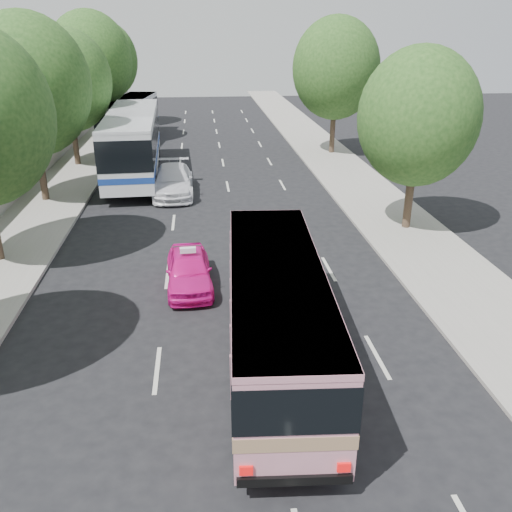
{
  "coord_description": "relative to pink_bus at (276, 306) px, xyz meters",
  "views": [
    {
      "loc": [
        -0.51,
        -14.44,
        8.52
      ],
      "look_at": [
        1.18,
        1.79,
        1.6
      ],
      "focal_mm": 38.0,
      "sensor_mm": 36.0,
      "label": 1
    }
  ],
  "objects": [
    {
      "name": "sidewalk_left",
      "position": [
        -9.8,
        22.16,
        -1.76
      ],
      "size": [
        4.0,
        90.0,
        0.15
      ],
      "primitive_type": "cube",
      "color": "#9E998E",
      "rests_on": "ground"
    },
    {
      "name": "tour_coach_front",
      "position": [
        -5.8,
        21.01,
        0.49
      ],
      "size": [
        3.3,
        12.98,
        3.86
      ],
      "rotation": [
        0.0,
        0.0,
        0.04
      ],
      "color": "silver",
      "rests_on": "ground"
    },
    {
      "name": "ground",
      "position": [
        -1.3,
        2.16,
        -1.83
      ],
      "size": [
        120.0,
        120.0,
        0.0
      ],
      "primitive_type": "plane",
      "color": "black",
      "rests_on": "ground"
    },
    {
      "name": "tree_right_near",
      "position": [
        7.48,
        10.1,
        3.37
      ],
      "size": [
        5.1,
        5.1,
        7.95
      ],
      "color": "#38281E",
      "rests_on": "ground"
    },
    {
      "name": "taxi_roof_sign",
      "position": [
        -2.37,
        5.16,
        -0.42
      ],
      "size": [
        0.56,
        0.21,
        0.18
      ],
      "primitive_type": "cube",
      "rotation": [
        0.0,
        0.0,
        0.05
      ],
      "color": "silver",
      "rests_on": "pink_taxi"
    },
    {
      "name": "tree_right_far",
      "position": [
        7.78,
        26.1,
        4.29
      ],
      "size": [
        6.0,
        6.0,
        9.35
      ],
      "color": "#38281E",
      "rests_on": "ground"
    },
    {
      "name": "low_wall",
      "position": [
        -11.6,
        22.16,
        -0.93
      ],
      "size": [
        0.3,
        90.0,
        1.5
      ],
      "primitive_type": "cube",
      "color": "#9E998E",
      "rests_on": "sidewalk_left"
    },
    {
      "name": "sidewalk_right",
      "position": [
        7.2,
        22.16,
        -1.77
      ],
      "size": [
        4.0,
        90.0,
        0.12
      ],
      "primitive_type": "cube",
      "color": "#9E998E",
      "rests_on": "ground"
    },
    {
      "name": "white_pickup",
      "position": [
        -3.35,
        16.88,
        -1.07
      ],
      "size": [
        2.24,
        5.31,
        1.53
      ],
      "primitive_type": "imported",
      "rotation": [
        0.0,
        0.0,
        0.02
      ],
      "color": "white",
      "rests_on": "ground"
    },
    {
      "name": "tree_left_f",
      "position": [
        -9.92,
        40.1,
        4.17
      ],
      "size": [
        5.88,
        5.88,
        9.16
      ],
      "color": "#38281E",
      "rests_on": "ground"
    },
    {
      "name": "pink_taxi",
      "position": [
        -2.37,
        5.16,
        -1.17
      ],
      "size": [
        1.74,
        3.95,
        1.32
      ],
      "primitive_type": "imported",
      "rotation": [
        0.0,
        0.0,
        0.05
      ],
      "color": "#ED1492",
      "rests_on": "ground"
    },
    {
      "name": "tree_left_e",
      "position": [
        -9.72,
        32.1,
        4.6
      ],
      "size": [
        6.3,
        6.3,
        9.82
      ],
      "color": "#38281E",
      "rests_on": "ground"
    },
    {
      "name": "tree_left_d",
      "position": [
        -9.82,
        24.1,
        3.8
      ],
      "size": [
        5.52,
        5.52,
        8.6
      ],
      "color": "#38281E",
      "rests_on": "ground"
    },
    {
      "name": "pink_bus",
      "position": [
        0.0,
        0.0,
        0.0
      ],
      "size": [
        2.89,
        9.36,
        2.95
      ],
      "rotation": [
        0.0,
        0.0,
        -0.06
      ],
      "color": "#CD8496",
      "rests_on": "ground"
    },
    {
      "name": "tour_coach_rear",
      "position": [
        -7.27,
        32.4,
        0.15
      ],
      "size": [
        3.77,
        11.21,
        3.29
      ],
      "rotation": [
        0.0,
        0.0,
        -0.13
      ],
      "color": "silver",
      "rests_on": "ground"
    },
    {
      "name": "tree_left_c",
      "position": [
        -9.92,
        16.1,
        4.29
      ],
      "size": [
        6.0,
        6.0,
        9.35
      ],
      "color": "#38281E",
      "rests_on": "ground"
    }
  ]
}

